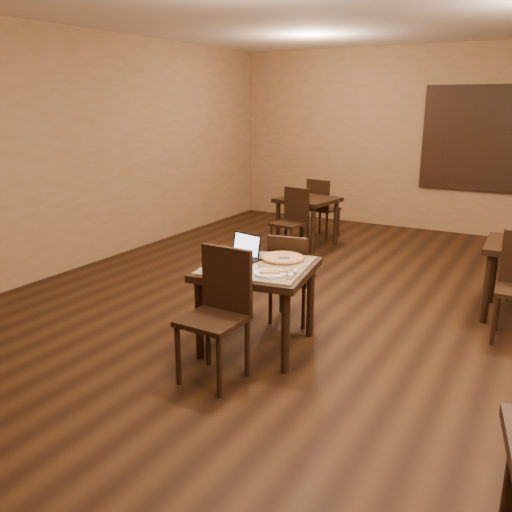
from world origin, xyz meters
The scene contains 17 objects.
ground centered at (0.00, 0.00, 0.00)m, with size 10.00×10.00×0.00m, color black.
wall_back centered at (0.00, 5.00, 1.50)m, with size 8.00×0.02×3.00m, color #946A4B.
wall_left centered at (-4.00, 0.00, 1.50)m, with size 0.02×10.00×3.00m, color #946A4B.
mural centered at (0.50, 4.96, 1.55)m, with size 2.34×0.05×1.64m.
tiled_table centered at (-0.75, -0.46, 0.66)m, with size 1.05×1.05×0.76m.
chair_main_near centered at (-0.75, -1.07, 0.58)m, with size 0.46×0.46×1.04m.
chair_main_far centered at (-0.74, 0.16, 0.51)m, with size 0.44×0.44×0.90m.
laptop centered at (-0.95, -0.36, 0.82)m, with size 0.35×0.30×0.21m.
plate centered at (-0.53, -0.64, 0.77)m, with size 0.27×0.27×0.01m, color white.
pizza_slice centered at (-0.53, -0.64, 0.79)m, with size 0.19×0.19×0.02m, color beige, non-canonical shape.
pizza_pan centered at (-0.63, -0.22, 0.77)m, with size 0.33×0.33×0.01m, color silver.
pizza_whole centered at (-0.63, -0.22, 0.78)m, with size 0.38×0.38×0.03m.
spatula centered at (-0.61, -0.24, 0.79)m, with size 0.10×0.23×0.01m, color silver.
napkin_roll centered at (-0.35, -0.60, 0.78)m, with size 0.06×0.19×0.04m.
other_table_b centered at (-1.84, 2.99, 0.61)m, with size 0.90×0.90×0.73m.
other_table_b_chair_near centered at (-1.82, 2.44, 0.53)m, with size 0.47×0.47×0.95m.
other_table_b_chair_far centered at (-1.85, 3.54, 0.53)m, with size 0.47×0.47×0.95m.
Camera 1 is at (1.43, -4.33, 2.11)m, focal length 38.00 mm.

